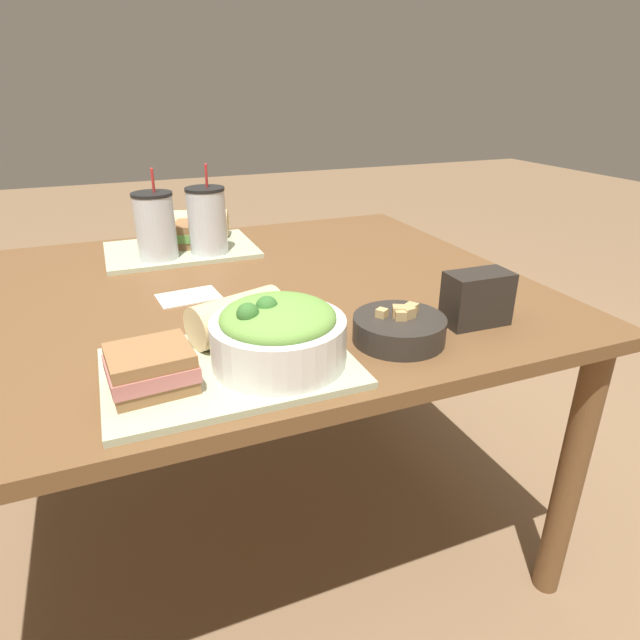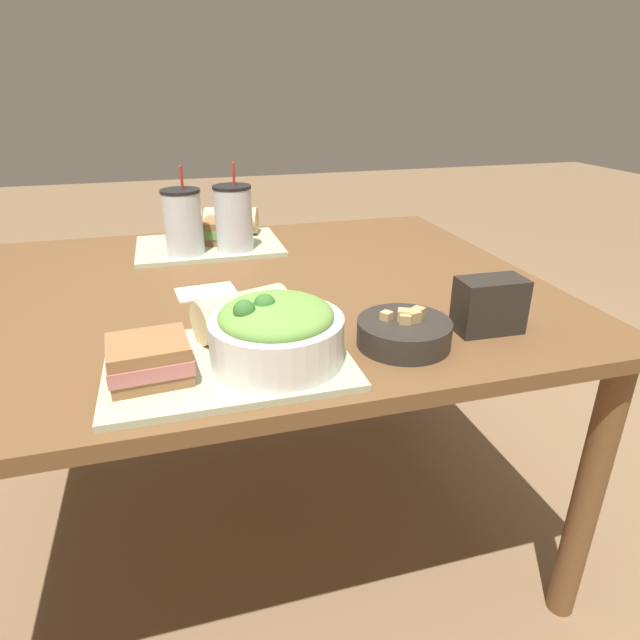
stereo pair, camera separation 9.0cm
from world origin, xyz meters
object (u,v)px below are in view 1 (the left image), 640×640
(baguette_far, at_px, (202,223))
(chip_bag, at_px, (477,298))
(soup_bowl, at_px, (399,328))
(drink_cup_dark, at_px, (156,228))
(sandwich_far, at_px, (195,234))
(salad_bowl, at_px, (278,333))
(sandwich_near, at_px, (151,368))
(napkin_folded, at_px, (189,297))
(baguette_near, at_px, (238,316))
(drink_cup_red, at_px, (207,223))

(baguette_far, relative_size, chip_bag, 1.35)
(soup_bowl, xyz_separation_m, drink_cup_dark, (-0.35, 0.65, 0.07))
(sandwich_far, height_order, drink_cup_dark, drink_cup_dark)
(salad_bowl, relative_size, sandwich_far, 1.40)
(sandwich_far, xyz_separation_m, chip_bag, (0.42, -0.72, 0.01))
(sandwich_near, xyz_separation_m, baguette_far, (0.24, 0.84, 0.01))
(soup_bowl, bearing_deg, sandwich_far, 108.06)
(chip_bag, bearing_deg, baguette_far, 116.96)
(salad_bowl, bearing_deg, sandwich_far, 90.22)
(chip_bag, height_order, napkin_folded, chip_bag)
(sandwich_near, bearing_deg, baguette_far, 69.26)
(baguette_far, bearing_deg, drink_cup_dark, 155.96)
(soup_bowl, distance_m, napkin_folded, 0.49)
(soup_bowl, bearing_deg, baguette_near, 159.29)
(sandwich_near, height_order, sandwich_far, same)
(baguette_near, bearing_deg, drink_cup_red, -24.77)
(soup_bowl, height_order, napkin_folded, soup_bowl)
(baguette_near, distance_m, drink_cup_dark, 0.55)
(soup_bowl, height_order, sandwich_near, sandwich_near)
(sandwich_far, relative_size, drink_cup_red, 0.68)
(salad_bowl, relative_size, chip_bag, 1.74)
(sandwich_near, bearing_deg, drink_cup_red, 66.67)
(sandwich_far, height_order, chip_bag, chip_bag)
(chip_bag, bearing_deg, napkin_folded, 146.65)
(sandwich_near, xyz_separation_m, sandwich_far, (0.20, 0.76, 0.00))
(soup_bowl, bearing_deg, chip_bag, 4.24)
(drink_cup_red, bearing_deg, sandwich_far, 104.04)
(drink_cup_dark, distance_m, drink_cup_red, 0.13)
(baguette_far, relative_size, drink_cup_dark, 0.75)
(sandwich_far, bearing_deg, drink_cup_red, -53.49)
(drink_cup_dark, xyz_separation_m, drink_cup_red, (0.13, 0.00, 0.00))
(sandwich_far, bearing_deg, napkin_folded, -80.34)
(chip_bag, bearing_deg, baguette_near, 170.33)
(sandwich_near, relative_size, napkin_folded, 0.96)
(chip_bag, xyz_separation_m, napkin_folded, (-0.50, 0.35, -0.05))
(drink_cup_red, bearing_deg, baguette_near, -95.84)
(salad_bowl, bearing_deg, drink_cup_dark, 99.83)
(salad_bowl, xyz_separation_m, napkin_folded, (-0.09, 0.38, -0.06))
(soup_bowl, relative_size, chip_bag, 1.33)
(baguette_far, bearing_deg, sandwich_far, 174.05)
(baguette_near, distance_m, napkin_folded, 0.27)
(baguette_far, xyz_separation_m, drink_cup_red, (-0.01, -0.17, 0.04))
(baguette_near, bearing_deg, salad_bowl, 178.32)
(soup_bowl, xyz_separation_m, sandwich_far, (-0.24, 0.74, 0.02))
(soup_bowl, distance_m, drink_cup_red, 0.69)
(sandwich_far, bearing_deg, soup_bowl, -49.47)
(sandwich_near, height_order, napkin_folded, sandwich_near)
(drink_cup_red, xyz_separation_m, chip_bag, (0.40, -0.64, -0.04))
(salad_bowl, relative_size, sandwich_near, 1.65)
(baguette_near, relative_size, baguette_far, 1.08)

